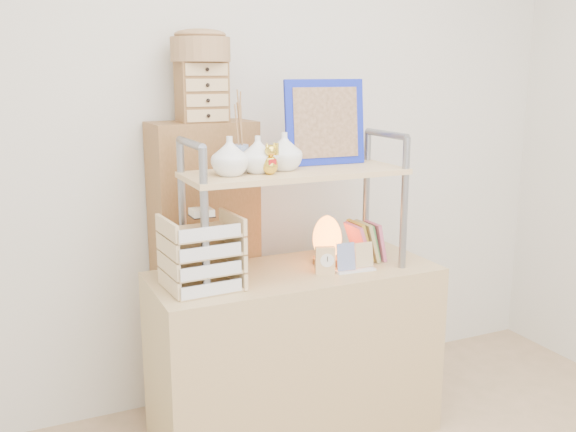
% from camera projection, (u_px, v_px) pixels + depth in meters
% --- Properties ---
extents(room_shell, '(3.42, 3.41, 2.61)m').
position_uv_depth(room_shell, '(421.00, 21.00, 1.75)').
color(room_shell, silver).
rests_on(room_shell, ground).
extents(desk, '(1.20, 0.50, 0.75)m').
position_uv_depth(desk, '(295.00, 354.00, 2.76)').
color(desk, tan).
rests_on(desk, ground).
extents(cabinet, '(0.46, 0.26, 1.35)m').
position_uv_depth(cabinet, '(206.00, 271.00, 2.91)').
color(cabinet, brown).
rests_on(cabinet, ground).
extents(hutch, '(0.90, 0.34, 0.78)m').
position_uv_depth(hutch, '(289.00, 167.00, 2.58)').
color(hutch, gray).
rests_on(hutch, desk).
extents(letter_tray, '(0.27, 0.26, 0.31)m').
position_uv_depth(letter_tray, '(203.00, 257.00, 2.42)').
color(letter_tray, tan).
rests_on(letter_tray, desk).
extents(salt_lamp, '(0.14, 0.13, 0.21)m').
position_uv_depth(salt_lamp, '(327.00, 239.00, 2.75)').
color(salt_lamp, brown).
rests_on(salt_lamp, desk).
extents(desk_clock, '(0.09, 0.06, 0.11)m').
position_uv_depth(desk_clock, '(325.00, 260.00, 2.62)').
color(desk_clock, tan).
rests_on(desk_clock, desk).
extents(postcard_stand, '(0.18, 0.06, 0.12)m').
position_uv_depth(postcard_stand, '(355.00, 263.00, 2.66)').
color(postcard_stand, white).
rests_on(postcard_stand, desk).
extents(drawer_chest, '(0.20, 0.16, 0.25)m').
position_uv_depth(drawer_chest, '(202.00, 92.00, 2.71)').
color(drawer_chest, brown).
rests_on(drawer_chest, cabinet).
extents(woven_basket, '(0.25, 0.25, 0.10)m').
position_uv_depth(woven_basket, '(200.00, 49.00, 2.67)').
color(woven_basket, olive).
rests_on(woven_basket, drawer_chest).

